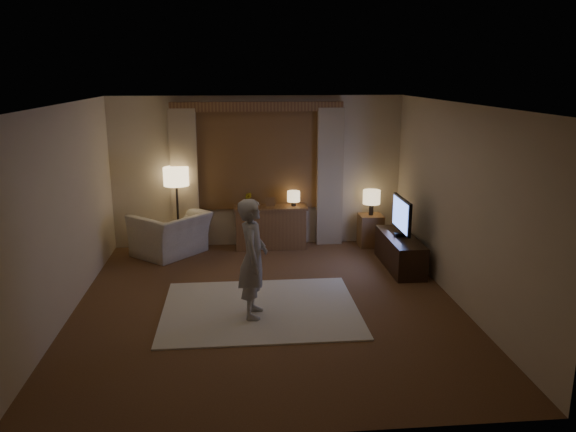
{
  "coord_description": "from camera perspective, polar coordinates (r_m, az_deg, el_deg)",
  "views": [
    {
      "loc": [
        -0.38,
        -6.86,
        2.97
      ],
      "look_at": [
        0.32,
        0.6,
        1.05
      ],
      "focal_mm": 35.0,
      "sensor_mm": 36.0,
      "label": 1
    }
  ],
  "objects": [
    {
      "name": "tv",
      "position": [
        8.8,
        11.48,
        0.05
      ],
      "size": [
        0.21,
        0.84,
        0.61
      ],
      "color": "black",
      "rests_on": "tv_stand"
    },
    {
      "name": "tv_stand",
      "position": [
        8.96,
        11.3,
        -3.59
      ],
      "size": [
        0.45,
        1.4,
        0.5
      ],
      "primitive_type": "cube",
      "color": "black",
      "rests_on": "floor"
    },
    {
      "name": "floor_lamp",
      "position": [
        9.57,
        -11.29,
        3.5
      ],
      "size": [
        0.42,
        0.42,
        1.44
      ],
      "color": "black",
      "rests_on": "floor"
    },
    {
      "name": "armchair",
      "position": [
        9.58,
        -11.81,
        -1.79
      ],
      "size": [
        1.45,
        1.46,
        0.71
      ],
      "primitive_type": "imported",
      "rotation": [
        0.0,
        0.0,
        -2.3
      ],
      "color": "beige",
      "rests_on": "floor"
    },
    {
      "name": "sideboard",
      "position": [
        9.73,
        -1.78,
        -1.26
      ],
      "size": [
        1.2,
        0.4,
        0.7
      ],
      "primitive_type": "cube",
      "color": "brown",
      "rests_on": "floor"
    },
    {
      "name": "room",
      "position": [
        7.55,
        -2.37,
        1.84
      ],
      "size": [
        5.04,
        5.54,
        2.64
      ],
      "color": "brown",
      "rests_on": "ground"
    },
    {
      "name": "table_lamp_sideboard",
      "position": [
        9.63,
        0.57,
        1.94
      ],
      "size": [
        0.22,
        0.22,
        0.3
      ],
      "color": "black",
      "rests_on": "sideboard"
    },
    {
      "name": "side_table",
      "position": [
        9.97,
        8.36,
        -1.45
      ],
      "size": [
        0.4,
        0.4,
        0.56
      ],
      "primitive_type": "cube",
      "color": "brown",
      "rests_on": "floor"
    },
    {
      "name": "plant",
      "position": [
        9.6,
        -4.19,
        1.56
      ],
      "size": [
        0.17,
        0.13,
        0.3
      ],
      "primitive_type": "imported",
      "color": "#999999",
      "rests_on": "sideboard"
    },
    {
      "name": "picture_frame",
      "position": [
        9.62,
        -1.8,
        1.33
      ],
      "size": [
        0.16,
        0.02,
        0.2
      ],
      "primitive_type": "cube",
      "color": "brown",
      "rests_on": "sideboard"
    },
    {
      "name": "table_lamp_side",
      "position": [
        9.82,
        8.49,
        1.85
      ],
      "size": [
        0.3,
        0.3,
        0.44
      ],
      "color": "black",
      "rests_on": "side_table"
    },
    {
      "name": "rug",
      "position": [
        7.35,
        -2.82,
        -9.41
      ],
      "size": [
        2.5,
        2.0,
        0.02
      ],
      "primitive_type": "cube",
      "color": "beige",
      "rests_on": "floor"
    },
    {
      "name": "person",
      "position": [
        6.89,
        -3.58,
        -4.32
      ],
      "size": [
        0.42,
        0.58,
        1.49
      ],
      "primitive_type": "imported",
      "rotation": [
        0.0,
        0.0,
        1.45
      ],
      "color": "#9D9991",
      "rests_on": "rug"
    }
  ]
}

